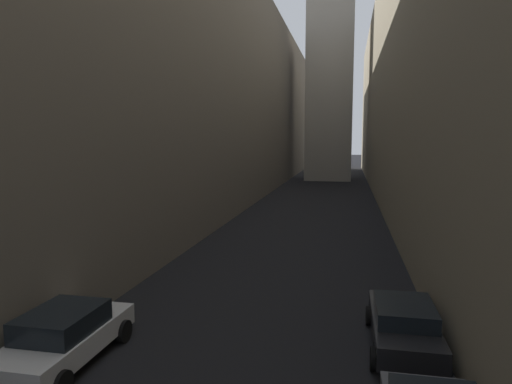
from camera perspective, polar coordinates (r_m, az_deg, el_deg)
The scene contains 5 objects.
ground_plane at distance 39.78m, azimuth 7.40°, elevation -1.83°, with size 264.00×264.00×0.00m, color black.
building_block_left at distance 43.89m, azimuth -7.79°, elevation 12.48°, with size 12.11×108.00×20.65m, color #60594F.
building_block_right at distance 42.85m, azimuth 26.08°, elevation 13.11°, with size 15.19×108.00×22.29m, color gray.
parked_car_left_third at distance 13.35m, azimuth -23.03°, elevation -16.36°, with size 1.98×4.30×1.49m.
parked_car_right_far at distance 13.85m, azimuth 18.12°, elevation -15.55°, with size 1.92×4.28×1.36m.
Camera 1 is at (2.75, 8.75, 5.89)m, focal length 31.68 mm.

